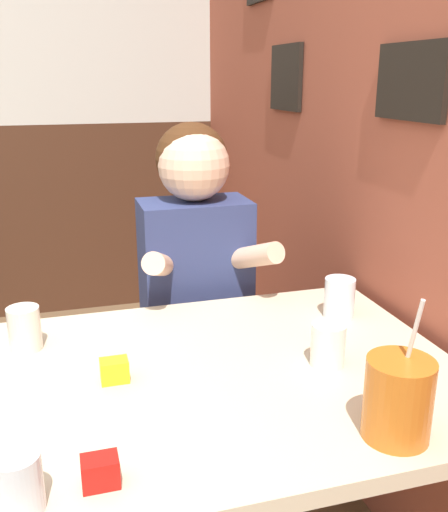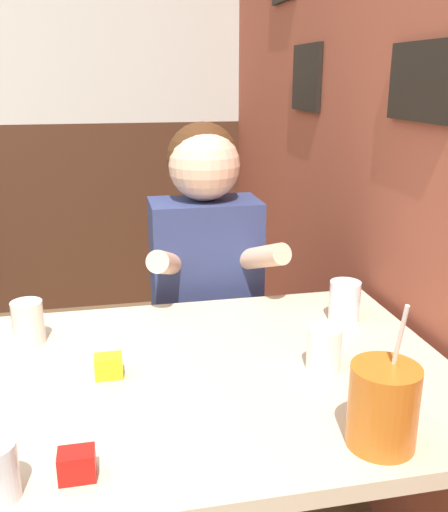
{
  "view_description": "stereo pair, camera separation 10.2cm",
  "coord_description": "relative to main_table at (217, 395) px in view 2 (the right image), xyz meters",
  "views": [
    {
      "loc": [
        0.51,
        -0.8,
        1.35
      ],
      "look_at": [
        0.87,
        0.46,
        0.94
      ],
      "focal_mm": 40.0,
      "sensor_mm": 36.0,
      "label": 1
    },
    {
      "loc": [
        0.61,
        -0.83,
        1.35
      ],
      "look_at": [
        0.87,
        0.46,
        0.94
      ],
      "focal_mm": 40.0,
      "sensor_mm": 36.0,
      "label": 2
    }
  ],
  "objects": [
    {
      "name": "glass_far_side",
      "position": [
        -0.43,
        0.24,
        0.12
      ],
      "size": [
        0.08,
        0.08,
        0.11
      ],
      "color": "silver",
      "rests_on": "main_table"
    },
    {
      "name": "condiment_ketchup",
      "position": [
        -0.29,
        -0.3,
        0.09
      ],
      "size": [
        0.06,
        0.04,
        0.05
      ],
      "color": "#B7140F",
      "rests_on": "main_table"
    },
    {
      "name": "condiment_mustard",
      "position": [
        -0.24,
        0.02,
        0.09
      ],
      "size": [
        0.06,
        0.04,
        0.05
      ],
      "color": "yellow",
      "rests_on": "main_table"
    },
    {
      "name": "cocktail_pitcher",
      "position": [
        0.23,
        -0.32,
        0.14
      ],
      "size": [
        0.12,
        0.12,
        0.27
      ],
      "color": "#C6661E",
      "rests_on": "main_table"
    },
    {
      "name": "glass_near_pitcher",
      "position": [
        0.39,
        0.2,
        0.12
      ],
      "size": [
        0.08,
        0.08,
        0.11
      ],
      "color": "silver",
      "rests_on": "main_table"
    },
    {
      "name": "main_table",
      "position": [
        0.0,
        0.0,
        0.0
      ],
      "size": [
        1.07,
        0.83,
        0.72
      ],
      "color": "beige",
      "rests_on": "ground_plane"
    },
    {
      "name": "brick_wall_right",
      "position": [
        0.6,
        0.97,
        0.69
      ],
      "size": [
        0.08,
        4.53,
        2.7
      ],
      "color": "#9E4C38",
      "rests_on": "ground_plane"
    },
    {
      "name": "person_seated",
      "position": [
        0.08,
        0.58,
        -0.0
      ],
      "size": [
        0.42,
        0.41,
        1.22
      ],
      "color": "navy",
      "rests_on": "ground_plane"
    },
    {
      "name": "glass_center",
      "position": [
        0.24,
        -0.04,
        0.11
      ],
      "size": [
        0.08,
        0.08,
        0.1
      ],
      "color": "silver",
      "rests_on": "main_table"
    }
  ]
}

